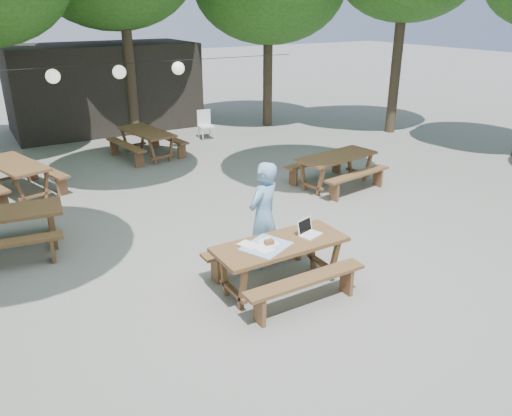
{
  "coord_description": "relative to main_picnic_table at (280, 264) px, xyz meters",
  "views": [
    {
      "loc": [
        -3.88,
        -6.92,
        3.98
      ],
      "look_at": [
        -0.21,
        -0.77,
        1.05
      ],
      "focal_mm": 35.0,
      "sensor_mm": 36.0,
      "label": 1
    }
  ],
  "objects": [
    {
      "name": "ground",
      "position": [
        0.21,
        1.47,
        -0.39
      ],
      "size": [
        80.0,
        80.0,
        0.0
      ],
      "primitive_type": "plane",
      "color": "slate",
      "rests_on": "ground"
    },
    {
      "name": "pavilion",
      "position": [
        0.71,
        11.97,
        1.01
      ],
      "size": [
        6.0,
        3.0,
        2.8
      ],
      "primitive_type": "cube",
      "color": "black",
      "rests_on": "ground"
    },
    {
      "name": "main_picnic_table",
      "position": [
        0.0,
        0.0,
        0.0
      ],
      "size": [
        2.0,
        1.58,
        0.75
      ],
      "color": "brown",
      "rests_on": "ground"
    },
    {
      "name": "picnic_table_nw",
      "position": [
        -3.44,
        3.38,
        0.0
      ],
      "size": [
        2.09,
        1.82,
        0.75
      ],
      "rotation": [
        0.0,
        0.0,
        -0.13
      ],
      "color": "brown",
      "rests_on": "ground"
    },
    {
      "name": "picnic_table_ne",
      "position": [
        3.65,
        3.15,
        0.0
      ],
      "size": [
        2.11,
        1.84,
        0.75
      ],
      "rotation": [
        0.0,
        0.0,
        0.14
      ],
      "color": "brown",
      "rests_on": "ground"
    },
    {
      "name": "picnic_table_far_w",
      "position": [
        -2.85,
        6.34,
        0.0
      ],
      "size": [
        2.05,
        2.27,
        0.75
      ],
      "rotation": [
        0.0,
        0.0,
        1.85
      ],
      "color": "brown",
      "rests_on": "ground"
    },
    {
      "name": "picnic_table_far_e",
      "position": [
        0.68,
        7.77,
        0.0
      ],
      "size": [
        1.85,
        2.12,
        0.75
      ],
      "rotation": [
        0.0,
        0.0,
        1.73
      ],
      "color": "brown",
      "rests_on": "ground"
    },
    {
      "name": "woman",
      "position": [
        0.14,
        0.7,
        0.5
      ],
      "size": [
        0.76,
        0.65,
        1.77
      ],
      "primitive_type": "imported",
      "rotation": [
        0.0,
        0.0,
        3.56
      ],
      "color": "#76A8D7",
      "rests_on": "ground"
    },
    {
      "name": "plastic_chair",
      "position": [
        2.97,
        8.78,
        -0.13
      ],
      "size": [
        0.48,
        0.48,
        0.9
      ],
      "rotation": [
        0.0,
        0.0,
        -0.09
      ],
      "color": "white",
      "rests_on": "ground"
    },
    {
      "name": "laptop",
      "position": [
        0.51,
        0.02,
        0.42
      ],
      "size": [
        0.39,
        0.34,
        0.24
      ],
      "rotation": [
        0.0,
        0.0,
        0.29
      ],
      "color": "white",
      "rests_on": "main_picnic_table"
    },
    {
      "name": "tabletop_clutter",
      "position": [
        -0.24,
        0.01,
        0.37
      ],
      "size": [
        0.82,
        0.77,
        0.08
      ],
      "color": "#3C83CF",
      "rests_on": "main_picnic_table"
    },
    {
      "name": "paper_lanterns",
      "position": [
        0.02,
        7.47,
        2.02
      ],
      "size": [
        9.0,
        0.34,
        0.38
      ],
      "color": "black",
      "rests_on": "ground"
    }
  ]
}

